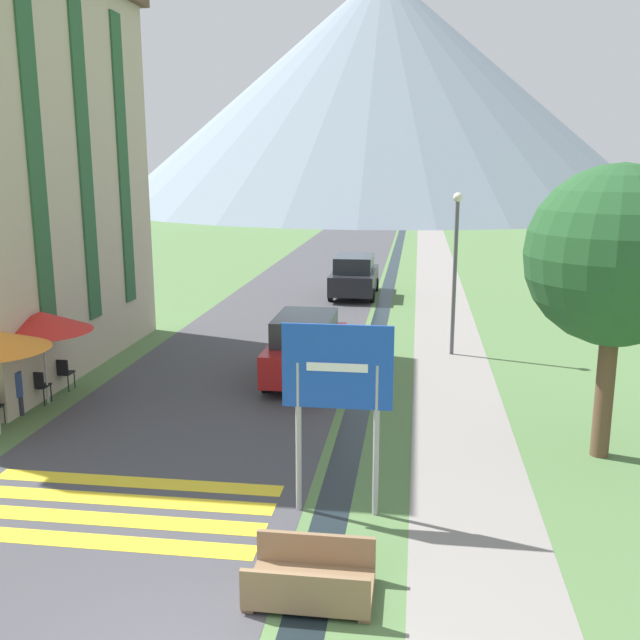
{
  "coord_description": "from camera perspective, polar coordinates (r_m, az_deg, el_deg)",
  "views": [
    {
      "loc": [
        2.5,
        -6.84,
        5.79
      ],
      "look_at": [
        0.2,
        10.0,
        2.02
      ],
      "focal_mm": 40.0,
      "sensor_mm": 36.0,
      "label": 1
    }
  ],
  "objects": [
    {
      "name": "cafe_umbrella_middle_red",
      "position": [
        18.32,
        -21.39,
        -0.11
      ],
      "size": [
        2.39,
        2.39,
        2.3
      ],
      "color": "#B7B2A8",
      "rests_on": "ground_plane"
    },
    {
      "name": "parked_car_near",
      "position": [
        19.26,
        -1.13,
        -2.17
      ],
      "size": [
        1.88,
        4.18,
        1.82
      ],
      "color": "#A31919",
      "rests_on": "ground_plane"
    },
    {
      "name": "streetlamp",
      "position": [
        21.81,
        10.77,
        4.77
      ],
      "size": [
        0.28,
        0.28,
        4.92
      ],
      "color": "#515156",
      "rests_on": "ground_plane"
    },
    {
      "name": "person_seated_far",
      "position": [
        18.07,
        -23.2,
        -4.92
      ],
      "size": [
        0.32,
        0.32,
        1.26
      ],
      "color": "#282833",
      "rests_on": "ground_plane"
    },
    {
      "name": "cafe_chair_far_left",
      "position": [
        19.59,
        -19.88,
        -3.89
      ],
      "size": [
        0.4,
        0.4,
        0.85
      ],
      "rotation": [
        0.0,
        0.0,
        -0.07
      ],
      "color": "black",
      "rests_on": "ground_plane"
    },
    {
      "name": "footpath",
      "position": [
        37.31,
        9.4,
        3.42
      ],
      "size": [
        2.2,
        60.0,
        0.01
      ],
      "color": "gray",
      "rests_on": "ground_plane"
    },
    {
      "name": "ground_plane",
      "position": [
        27.57,
        2.41,
        0.38
      ],
      "size": [
        160.0,
        160.0,
        0.0
      ],
      "primitive_type": "plane",
      "color": "#517542"
    },
    {
      "name": "road",
      "position": [
        37.62,
        0.06,
        3.67
      ],
      "size": [
        6.4,
        60.0,
        0.01
      ],
      "color": "#424247",
      "rests_on": "ground_plane"
    },
    {
      "name": "cafe_chair_middle",
      "position": [
        18.69,
        -21.6,
        -4.8
      ],
      "size": [
        0.4,
        0.4,
        0.85
      ],
      "rotation": [
        0.0,
        0.0,
        -0.36
      ],
      "color": "black",
      "rests_on": "ground_plane"
    },
    {
      "name": "crosswalk_marking",
      "position": [
        13.06,
        -16.17,
        -14.33
      ],
      "size": [
        5.44,
        2.54,
        0.01
      ],
      "color": "yellow",
      "rests_on": "ground_plane"
    },
    {
      "name": "mountain_distant",
      "position": [
        97.74,
        4.93,
        17.79
      ],
      "size": [
        70.22,
        70.22,
        29.69
      ],
      "color": "gray",
      "rests_on": "ground_plane"
    },
    {
      "name": "footbridge",
      "position": [
        10.31,
        -0.76,
        -20.18
      ],
      "size": [
        1.7,
        1.1,
        0.65
      ],
      "color": "#846647",
      "rests_on": "ground_plane"
    },
    {
      "name": "tree_by_path",
      "position": [
        14.72,
        22.65,
        4.7
      ],
      "size": [
        3.48,
        3.48,
        5.8
      ],
      "color": "brown",
      "rests_on": "ground_plane"
    },
    {
      "name": "drainage_channel",
      "position": [
        37.31,
        5.71,
        3.53
      ],
      "size": [
        0.6,
        60.0,
        0.0
      ],
      "color": "black",
      "rests_on": "ground_plane"
    },
    {
      "name": "parked_car_far",
      "position": [
        31.38,
        2.76,
        3.55
      ],
      "size": [
        1.97,
        4.37,
        1.82
      ],
      "color": "black",
      "rests_on": "ground_plane"
    },
    {
      "name": "road_sign",
      "position": [
        11.65,
        1.39,
        -5.45
      ],
      "size": [
        1.81,
        0.11,
        3.26
      ],
      "color": "#9E9EA3",
      "rests_on": "ground_plane"
    }
  ]
}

